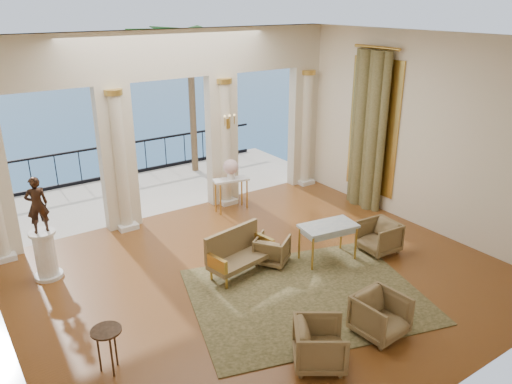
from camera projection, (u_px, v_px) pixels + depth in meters
floor at (263, 276)px, 9.87m from camera, size 9.00×9.00×0.00m
room_walls at (304, 149)px, 7.97m from camera, size 9.00×9.00×9.00m
arcade at (171, 113)px, 11.88m from camera, size 9.00×0.56×4.50m
terrace at (147, 192)px, 14.35m from camera, size 10.00×3.60×0.10m
balustrade at (125, 162)px, 15.41m from camera, size 9.00×0.06×1.03m
palm_tree at (189, 37)px, 14.52m from camera, size 2.00×2.00×4.50m
curtain at (368, 131)px, 12.56m from camera, size 0.33×1.40×4.09m
window_frame at (373, 127)px, 12.63m from camera, size 0.04×1.60×3.40m
wall_sconce at (228, 123)px, 12.50m from camera, size 0.30×0.11×0.33m
rug at (306, 295)px, 9.21m from camera, size 4.88×4.26×0.02m
armchair_a at (320, 343)px, 7.36m from camera, size 1.00×1.01×0.77m
armchair_b at (381, 314)px, 8.04m from camera, size 0.80×0.76×0.77m
armchair_c at (379, 235)px, 10.72m from camera, size 0.74×0.78×0.76m
armchair_d at (272, 248)px, 10.26m from camera, size 0.86×0.87×0.66m
settee at (238, 252)px, 9.88m from camera, size 1.45×0.82×0.90m
game_table at (328, 229)px, 10.26m from camera, size 1.24×0.80×0.80m
pedestal at (46, 255)px, 9.68m from camera, size 0.54×0.54×0.99m
statue at (37, 205)px, 9.29m from camera, size 0.41×0.27×1.11m
console_table at (231, 184)px, 12.73m from camera, size 0.96×0.54×0.86m
urn at (231, 168)px, 12.57m from camera, size 0.39×0.39×0.51m
side_table at (107, 336)px, 7.14m from camera, size 0.45×0.45×0.72m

